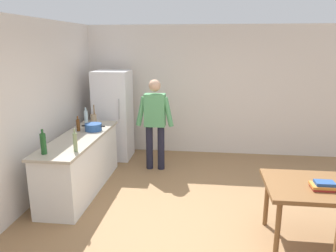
# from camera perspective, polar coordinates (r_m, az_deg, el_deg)

# --- Properties ---
(ground_plane) EXTENTS (14.00, 14.00, 0.00)m
(ground_plane) POSITION_cam_1_polar(r_m,az_deg,el_deg) (4.60, 6.28, -16.34)
(ground_plane) COLOR #936D47
(wall_back) EXTENTS (6.40, 0.12, 2.70)m
(wall_back) POSITION_cam_1_polar(r_m,az_deg,el_deg) (7.03, 6.89, 6.11)
(wall_back) COLOR silver
(wall_back) RESTS_ON ground_plane
(wall_left) EXTENTS (0.12, 5.60, 2.70)m
(wall_left) POSITION_cam_1_polar(r_m,az_deg,el_deg) (5.00, -24.52, 1.59)
(wall_left) COLOR silver
(wall_left) RESTS_ON ground_plane
(kitchen_counter) EXTENTS (0.64, 2.20, 0.90)m
(kitchen_counter) POSITION_cam_1_polar(r_m,az_deg,el_deg) (5.50, -14.93, -6.29)
(kitchen_counter) COLOR white
(kitchen_counter) RESTS_ON ground_plane
(refrigerator) EXTENTS (0.70, 0.67, 1.80)m
(refrigerator) POSITION_cam_1_polar(r_m,az_deg,el_deg) (6.79, -9.48, 1.87)
(refrigerator) COLOR white
(refrigerator) RESTS_ON ground_plane
(person) EXTENTS (0.70, 0.22, 1.70)m
(person) POSITION_cam_1_polar(r_m,az_deg,el_deg) (6.04, -2.29, 1.27)
(person) COLOR #1E1E2D
(person) RESTS_ON ground_plane
(dining_table) EXTENTS (1.40, 0.90, 0.75)m
(dining_table) POSITION_cam_1_polar(r_m,az_deg,el_deg) (4.27, 25.97, -10.22)
(dining_table) COLOR brown
(dining_table) RESTS_ON ground_plane
(cooking_pot) EXTENTS (0.40, 0.28, 0.12)m
(cooking_pot) POSITION_cam_1_polar(r_m,az_deg,el_deg) (5.65, -12.86, -0.19)
(cooking_pot) COLOR #285193
(cooking_pot) RESTS_ON kitchen_counter
(utensil_jar) EXTENTS (0.11, 0.11, 0.32)m
(utensil_jar) POSITION_cam_1_polar(r_m,az_deg,el_deg) (6.29, -12.82, 1.44)
(utensil_jar) COLOR tan
(utensil_jar) RESTS_ON kitchen_counter
(bottle_beer_brown) EXTENTS (0.06, 0.06, 0.26)m
(bottle_beer_brown) POSITION_cam_1_polar(r_m,az_deg,el_deg) (5.67, -15.35, 0.18)
(bottle_beer_brown) COLOR #5B3314
(bottle_beer_brown) RESTS_ON kitchen_counter
(bottle_vinegar_tall) EXTENTS (0.06, 0.06, 0.32)m
(bottle_vinegar_tall) POSITION_cam_1_polar(r_m,az_deg,el_deg) (4.60, -15.84, -2.71)
(bottle_vinegar_tall) COLOR gray
(bottle_vinegar_tall) RESTS_ON kitchen_counter
(bottle_water_clear) EXTENTS (0.07, 0.07, 0.30)m
(bottle_water_clear) POSITION_cam_1_polar(r_m,az_deg,el_deg) (6.16, -14.06, 1.55)
(bottle_water_clear) COLOR silver
(bottle_water_clear) RESTS_ON kitchen_counter
(bottle_wine_green) EXTENTS (0.08, 0.08, 0.34)m
(bottle_wine_green) POSITION_cam_1_polar(r_m,az_deg,el_deg) (4.64, -20.86, -2.85)
(bottle_wine_green) COLOR #1E5123
(bottle_wine_green) RESTS_ON kitchen_counter
(book_stack) EXTENTS (0.27, 0.19, 0.09)m
(book_stack) POSITION_cam_1_polar(r_m,az_deg,el_deg) (4.10, 25.38, -9.35)
(book_stack) COLOR #B22D28
(book_stack) RESTS_ON dining_table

